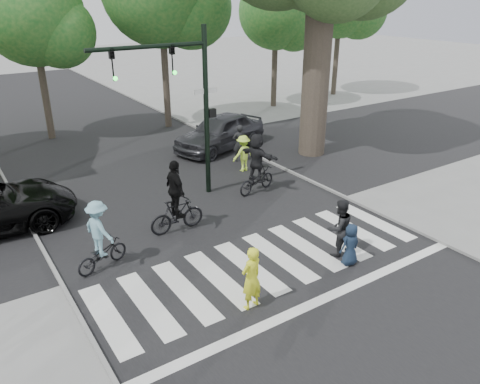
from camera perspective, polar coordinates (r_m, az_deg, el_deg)
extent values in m
plane|color=gray|center=(12.63, 5.75, -10.46)|extent=(120.00, 120.00, 0.00)
cube|color=black|center=(16.26, -5.38, -2.25)|extent=(10.00, 70.00, 0.01)
cube|color=black|center=(18.75, -9.78, 1.07)|extent=(70.00, 10.00, 0.01)
cube|color=gray|center=(14.85, -22.85, -6.60)|extent=(0.10, 70.00, 0.10)
cube|color=gray|center=(18.93, 8.14, 1.54)|extent=(0.10, 70.00, 0.10)
cube|color=silver|center=(11.63, -15.75, -14.65)|extent=(0.55, 3.00, 0.01)
cube|color=silver|center=(11.87, -11.09, -13.26)|extent=(0.55, 3.00, 0.01)
cube|color=silver|center=(12.19, -6.69, -11.85)|extent=(0.55, 3.00, 0.01)
cube|color=silver|center=(12.58, -2.58, -10.46)|extent=(0.55, 3.00, 0.01)
cube|color=silver|center=(13.03, 1.23, -9.12)|extent=(0.55, 3.00, 0.01)
cube|color=silver|center=(13.55, 4.73, -7.83)|extent=(0.55, 3.00, 0.01)
cube|color=silver|center=(14.11, 7.96, -6.62)|extent=(0.55, 3.00, 0.01)
cube|color=silver|center=(14.72, 10.91, -5.48)|extent=(0.55, 3.00, 0.01)
cube|color=silver|center=(15.38, 13.60, -4.43)|extent=(0.55, 3.00, 0.01)
cube|color=silver|center=(16.06, 16.07, -3.46)|extent=(0.55, 3.00, 0.01)
cube|color=silver|center=(11.90, 9.48, -13.02)|extent=(10.00, 0.30, 0.01)
cylinder|color=black|center=(16.79, -4.12, 9.49)|extent=(0.18, 0.18, 6.00)
cylinder|color=black|center=(15.51, -11.10, 17.00)|extent=(4.00, 0.14, 0.14)
imported|color=black|center=(15.89, -8.23, 15.69)|extent=(0.16, 0.20, 1.00)
sphere|color=#19E533|center=(15.84, -7.95, 14.22)|extent=(0.14, 0.14, 0.14)
imported|color=black|center=(15.14, -15.26, 14.77)|extent=(0.16, 0.20, 1.00)
sphere|color=#19E533|center=(15.09, -14.95, 13.23)|extent=(0.14, 0.14, 0.14)
cube|color=black|center=(16.90, -3.46, 9.60)|extent=(0.28, 0.18, 0.30)
cube|color=#FF660C|center=(16.95, -3.14, 9.65)|extent=(0.02, 0.14, 0.20)
cube|color=white|center=(16.62, -4.20, 12.17)|extent=(0.90, 0.04, 0.18)
cylinder|color=brown|center=(21.39, 9.23, 13.62)|extent=(1.20, 1.20, 7.00)
cylinder|color=brown|center=(21.17, 10.82, 21.60)|extent=(1.29, 1.74, 2.93)
cylinder|color=brown|center=(25.61, -22.85, 12.12)|extent=(0.36, 0.36, 5.60)
sphere|color=#165E21|center=(25.29, -24.03, 19.20)|extent=(4.80, 4.80, 4.80)
sphere|color=#165E21|center=(24.83, -21.13, 17.71)|extent=(3.36, 3.36, 3.36)
cylinder|color=brown|center=(26.13, -9.14, 15.04)|extent=(0.36, 0.36, 6.72)
sphere|color=#165E21|center=(25.61, -6.05, 21.51)|extent=(4.20, 4.20, 4.20)
cylinder|color=brown|center=(31.03, 4.23, 15.36)|extent=(0.36, 0.36, 5.46)
sphere|color=#165E21|center=(30.76, 4.41, 21.12)|extent=(4.60, 4.60, 4.60)
sphere|color=#165E21|center=(30.84, 6.63, 19.60)|extent=(3.22, 3.22, 3.22)
cylinder|color=brown|center=(35.38, 11.69, 16.51)|extent=(0.36, 0.36, 6.16)
sphere|color=#165E21|center=(35.40, 14.36, 20.59)|extent=(3.78, 3.78, 3.78)
imported|color=yellow|center=(11.13, 1.39, -10.45)|extent=(0.65, 0.49, 1.63)
imported|color=#172539|center=(13.21, 13.31, -6.26)|extent=(0.62, 0.43, 1.23)
imported|color=black|center=(13.51, 12.02, -4.31)|extent=(0.88, 0.72, 1.70)
imported|color=black|center=(13.35, -16.47, -7.30)|extent=(1.66, 1.03, 0.82)
imported|color=#78ADBD|center=(12.98, -16.86, -4.30)|extent=(0.88, 1.15, 1.58)
imported|color=black|center=(14.77, -7.68, -2.83)|extent=(1.80, 0.53, 1.08)
imported|color=black|center=(14.41, -7.87, 0.30)|extent=(0.47, 1.10, 1.86)
imported|color=black|center=(17.56, 2.02, 1.48)|extent=(1.88, 1.01, 0.94)
imported|color=black|center=(17.25, 2.06, 4.26)|extent=(0.89, 1.75, 1.80)
imported|color=#35363A|center=(22.39, -2.46, 7.34)|extent=(5.29, 3.34, 1.68)
imported|color=#D0FF49|center=(19.54, 0.41, 4.73)|extent=(1.02, 0.62, 1.54)
imported|color=black|center=(20.70, -0.10, 5.98)|extent=(0.66, 0.49, 1.66)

